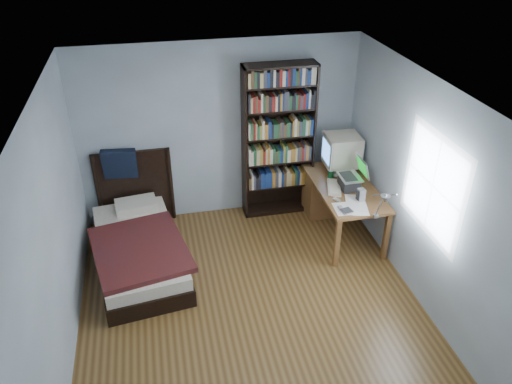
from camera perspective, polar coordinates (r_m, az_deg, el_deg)
room at (r=5.03m, az=-0.23°, el=-2.61°), size 4.20×4.24×2.50m
desk at (r=7.15m, az=8.74°, el=0.06°), size 0.75×1.47×0.73m
crt_monitor at (r=6.91m, az=9.71°, el=4.68°), size 0.48×0.44×0.53m
laptop at (r=6.59m, az=10.77°, el=1.36°), size 0.33×0.34×0.42m
desk_lamp at (r=5.58m, az=14.42°, el=-0.97°), size 0.21×0.47×0.55m
keyboard at (r=6.58m, az=8.90°, el=0.51°), size 0.28×0.46×0.04m
speaker at (r=6.34m, az=11.92°, el=-0.33°), size 0.09×0.09×0.17m
soda_can at (r=6.76m, az=8.52°, el=1.95°), size 0.07×0.07×0.13m
mouse at (r=6.88m, az=8.99°, el=1.97°), size 0.07×0.12×0.04m
phone_silver at (r=6.33m, az=9.22°, el=-0.88°), size 0.10×0.11×0.02m
phone_grey at (r=6.17m, az=9.66°, el=-1.83°), size 0.05×0.10×0.02m
external_drive at (r=6.12m, az=10.33°, el=-2.18°), size 0.14×0.14×0.03m
bookshelf at (r=6.91m, az=2.57°, el=5.73°), size 0.98×0.30×2.19m
bed at (r=6.47m, az=-13.30°, el=-5.77°), size 1.28×2.12×1.16m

